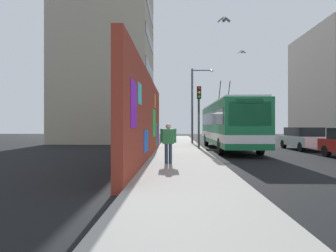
{
  "coord_description": "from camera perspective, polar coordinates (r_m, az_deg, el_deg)",
  "views": [
    {
      "loc": [
        -17.65,
        1.94,
        1.69
      ],
      "look_at": [
        2.19,
        2.47,
        1.68
      ],
      "focal_mm": 29.65,
      "sensor_mm": 36.0,
      "label": 1
    }
  ],
  "objects": [
    {
      "name": "traffic_light",
      "position": [
        18.92,
        6.37,
        3.99
      ],
      "size": [
        0.49,
        0.28,
        4.23
      ],
      "color": "#2D382D",
      "rests_on": "sidewalk_slab"
    },
    {
      "name": "sidewalk_slab",
      "position": [
        17.73,
        2.64,
        -5.19
      ],
      "size": [
        48.0,
        3.2,
        0.15
      ],
      "primitive_type": "cube",
      "color": "#9E9B93",
      "rests_on": "ground_plane"
    },
    {
      "name": "city_bus",
      "position": [
        20.11,
        12.25,
        0.43
      ],
      "size": [
        11.56,
        2.55,
        5.07
      ],
      "color": "#19723F",
      "rests_on": "ground_plane"
    },
    {
      "name": "graffiti_wall",
      "position": [
        14.07,
        -4.21,
        1.64
      ],
      "size": [
        14.66,
        0.32,
        4.18
      ],
      "color": "maroon",
      "rests_on": "ground_plane"
    },
    {
      "name": "street_lamp",
      "position": [
        24.84,
        5.52,
        5.32
      ],
      "size": [
        0.44,
        1.98,
        6.62
      ],
      "color": "#4C4C51",
      "rests_on": "sidewalk_slab"
    },
    {
      "name": "flying_pigeons",
      "position": [
        16.04,
        13.68,
        23.21
      ],
      "size": [
        7.37,
        2.93,
        3.7
      ],
      "color": "slate"
    },
    {
      "name": "curbside_puddle",
      "position": [
        19.61,
        9.0,
        -4.9
      ],
      "size": [
        1.5,
        1.5,
        0.0
      ],
      "primitive_type": "cylinder",
      "color": "black",
      "rests_on": "ground_plane"
    },
    {
      "name": "ground_plane",
      "position": [
        17.84,
        7.81,
        -5.4
      ],
      "size": [
        80.0,
        80.0,
        0.0
      ],
      "primitive_type": "plane",
      "color": "black"
    },
    {
      "name": "building_far_left",
      "position": [
        31.11,
        -12.35,
        13.74
      ],
      "size": [
        9.67,
        9.09,
        18.11
      ],
      "color": "#9E937F",
      "rests_on": "ground_plane"
    },
    {
      "name": "pedestrian_near_wall",
      "position": [
        11.33,
        0.07,
        -2.94
      ],
      "size": [
        0.22,
        0.66,
        1.63
      ],
      "color": "#2D3F59",
      "rests_on": "sidewalk_slab"
    },
    {
      "name": "parked_car_white",
      "position": [
        21.53,
        26.09,
        -2.24
      ],
      "size": [
        4.41,
        1.87,
        1.58
      ],
      "color": "white",
      "rests_on": "ground_plane"
    }
  ]
}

